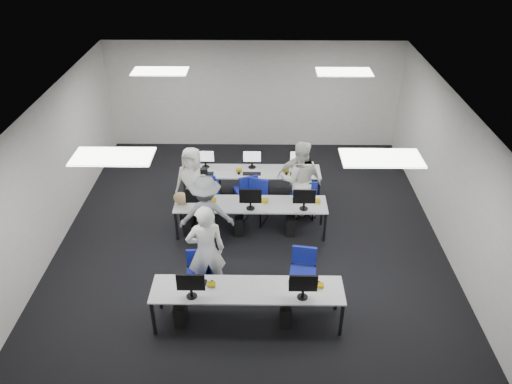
{
  "coord_description": "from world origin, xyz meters",
  "views": [
    {
      "loc": [
        0.22,
        -8.58,
        6.44
      ],
      "look_at": [
        0.11,
        0.23,
        1.0
      ],
      "focal_mm": 35.0,
      "sensor_mm": 36.0,
      "label": 1
    }
  ],
  "objects_px": {
    "desk_mid": "(251,206)",
    "student_3": "(299,179)",
    "chair_0": "(199,282)",
    "chair_7": "(304,203)",
    "student_1": "(299,179)",
    "student_2": "(193,182)",
    "chair_5": "(209,201)",
    "chair_3": "(255,208)",
    "chair_1": "(302,282)",
    "chair_4": "(302,204)",
    "desk_front": "(247,291)",
    "student_0": "(206,251)",
    "chair_2": "(205,206)",
    "photographer": "(206,215)",
    "chair_6": "(246,197)"
  },
  "relations": [
    {
      "from": "desk_front",
      "to": "chair_2",
      "type": "distance_m",
      "value": 3.31
    },
    {
      "from": "chair_5",
      "to": "student_3",
      "type": "xyz_separation_m",
      "value": [
        2.02,
        0.07,
        0.56
      ]
    },
    {
      "from": "desk_mid",
      "to": "student_0",
      "type": "relative_size",
      "value": 1.71
    },
    {
      "from": "chair_0",
      "to": "student_0",
      "type": "height_order",
      "value": "student_0"
    },
    {
      "from": "chair_5",
      "to": "chair_2",
      "type": "bearing_deg",
      "value": -118.55
    },
    {
      "from": "desk_mid",
      "to": "student_3",
      "type": "distance_m",
      "value": 1.35
    },
    {
      "from": "chair_4",
      "to": "student_1",
      "type": "bearing_deg",
      "value": 130.21
    },
    {
      "from": "chair_0",
      "to": "chair_3",
      "type": "relative_size",
      "value": 0.92
    },
    {
      "from": "chair_4",
      "to": "student_1",
      "type": "distance_m",
      "value": 0.62
    },
    {
      "from": "desk_front",
      "to": "student_3",
      "type": "height_order",
      "value": "student_3"
    },
    {
      "from": "student_3",
      "to": "chair_4",
      "type": "bearing_deg",
      "value": -45.37
    },
    {
      "from": "desk_mid",
      "to": "chair_3",
      "type": "bearing_deg",
      "value": 78.46
    },
    {
      "from": "chair_1",
      "to": "student_0",
      "type": "distance_m",
      "value": 1.84
    },
    {
      "from": "desk_front",
      "to": "chair_2",
      "type": "height_order",
      "value": "chair_2"
    },
    {
      "from": "chair_5",
      "to": "student_2",
      "type": "distance_m",
      "value": 0.63
    },
    {
      "from": "chair_1",
      "to": "chair_4",
      "type": "relative_size",
      "value": 1.0
    },
    {
      "from": "chair_1",
      "to": "chair_4",
      "type": "height_order",
      "value": "chair_1"
    },
    {
      "from": "chair_0",
      "to": "chair_7",
      "type": "distance_m",
      "value": 3.39
    },
    {
      "from": "chair_5",
      "to": "student_2",
      "type": "bearing_deg",
      "value": 175.31
    },
    {
      "from": "chair_4",
      "to": "chair_1",
      "type": "bearing_deg",
      "value": -101.13
    },
    {
      "from": "desk_front",
      "to": "chair_5",
      "type": "distance_m",
      "value": 3.51
    },
    {
      "from": "desk_mid",
      "to": "chair_5",
      "type": "xyz_separation_m",
      "value": [
        -0.96,
        0.76,
        -0.39
      ]
    },
    {
      "from": "chair_4",
      "to": "student_3",
      "type": "distance_m",
      "value": 0.58
    },
    {
      "from": "student_1",
      "to": "student_3",
      "type": "xyz_separation_m",
      "value": [
        -0.0,
        0.09,
        -0.06
      ]
    },
    {
      "from": "chair_5",
      "to": "desk_front",
      "type": "bearing_deg",
      "value": -86.5
    },
    {
      "from": "desk_front",
      "to": "chair_3",
      "type": "height_order",
      "value": "chair_3"
    },
    {
      "from": "chair_4",
      "to": "desk_front",
      "type": "bearing_deg",
      "value": -116.68
    },
    {
      "from": "student_1",
      "to": "photographer",
      "type": "xyz_separation_m",
      "value": [
        -1.93,
        -1.34,
        -0.06
      ]
    },
    {
      "from": "chair_6",
      "to": "student_1",
      "type": "xyz_separation_m",
      "value": [
        1.2,
        -0.2,
        0.6
      ]
    },
    {
      "from": "chair_3",
      "to": "chair_5",
      "type": "height_order",
      "value": "chair_3"
    },
    {
      "from": "chair_2",
      "to": "photographer",
      "type": "bearing_deg",
      "value": -79.89
    },
    {
      "from": "desk_mid",
      "to": "chair_0",
      "type": "distance_m",
      "value": 2.17
    },
    {
      "from": "student_1",
      "to": "chair_5",
      "type": "bearing_deg",
      "value": -1.99
    },
    {
      "from": "chair_6",
      "to": "student_3",
      "type": "distance_m",
      "value": 1.32
    },
    {
      "from": "chair_1",
      "to": "student_2",
      "type": "height_order",
      "value": "student_2"
    },
    {
      "from": "chair_0",
      "to": "chair_5",
      "type": "bearing_deg",
      "value": 85.76
    },
    {
      "from": "desk_mid",
      "to": "student_2",
      "type": "bearing_deg",
      "value": 151.18
    },
    {
      "from": "chair_5",
      "to": "chair_4",
      "type": "bearing_deg",
      "value": -14.89
    },
    {
      "from": "desk_mid",
      "to": "chair_0",
      "type": "height_order",
      "value": "chair_0"
    },
    {
      "from": "student_1",
      "to": "chair_6",
      "type": "bearing_deg",
      "value": -11.03
    },
    {
      "from": "desk_mid",
      "to": "chair_2",
      "type": "relative_size",
      "value": 3.25
    },
    {
      "from": "chair_0",
      "to": "chair_7",
      "type": "bearing_deg",
      "value": 46.21
    },
    {
      "from": "chair_3",
      "to": "student_1",
      "type": "bearing_deg",
      "value": 37.02
    },
    {
      "from": "student_1",
      "to": "student_2",
      "type": "bearing_deg",
      "value": -0.81
    },
    {
      "from": "chair_4",
      "to": "chair_0",
      "type": "bearing_deg",
      "value": -135.54
    },
    {
      "from": "student_0",
      "to": "student_2",
      "type": "height_order",
      "value": "student_0"
    },
    {
      "from": "chair_1",
      "to": "student_2",
      "type": "distance_m",
      "value": 3.52
    },
    {
      "from": "chair_5",
      "to": "student_2",
      "type": "xyz_separation_m",
      "value": [
        -0.34,
        -0.05,
        0.54
      ]
    },
    {
      "from": "student_1",
      "to": "student_2",
      "type": "distance_m",
      "value": 2.36
    },
    {
      "from": "desk_front",
      "to": "photographer",
      "type": "xyz_separation_m",
      "value": [
        -0.87,
        2.0,
        0.17
      ]
    }
  ]
}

